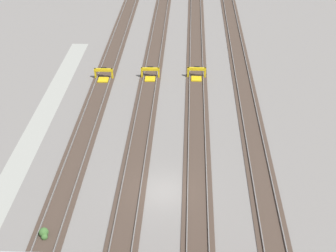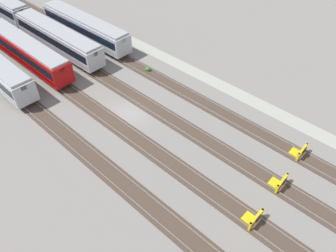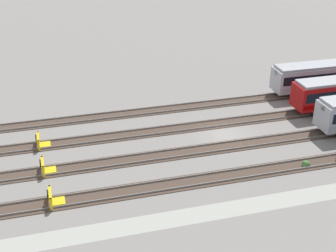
{
  "view_description": "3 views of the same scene",
  "coord_description": "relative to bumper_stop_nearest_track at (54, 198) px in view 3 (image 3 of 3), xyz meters",
  "views": [
    {
      "loc": [
        26.4,
        1.53,
        22.97
      ],
      "look_at": [
        -6.12,
        -0.0,
        1.8
      ],
      "focal_mm": 50.0,
      "sensor_mm": 36.0,
      "label": 1
    },
    {
      "loc": [
        -23.27,
        18.36,
        25.32
      ],
      "look_at": [
        -6.12,
        -0.0,
        1.8
      ],
      "focal_mm": 35.0,
      "sensor_mm": 36.0,
      "label": 2
    },
    {
      "loc": [
        -16.82,
        -39.44,
        22.87
      ],
      "look_at": [
        -6.12,
        -0.0,
        1.8
      ],
      "focal_mm": 50.0,
      "sensor_mm": 36.0,
      "label": 3
    }
  ],
  "objects": [
    {
      "name": "bumper_stop_nearest_track",
      "position": [
        0.0,
        0.0,
        0.0
      ],
      "size": [
        1.35,
        2.0,
        1.22
      ],
      "color": "gold",
      "rests_on": "ground"
    },
    {
      "name": "service_walkway",
      "position": [
        17.65,
        -4.44,
        -0.51
      ],
      "size": [
        54.0,
        2.0,
        0.01
      ],
      "primitive_type": "cube",
      "color": "#9E9E93",
      "rests_on": "ground"
    },
    {
      "name": "rail_track_far_inner",
      "position": [
        17.65,
        14.79,
        -0.47
      ],
      "size": [
        90.0,
        2.23,
        0.21
      ],
      "color": "#47382D",
      "rests_on": "ground"
    },
    {
      "name": "ground_plane",
      "position": [
        17.65,
        7.4,
        -0.51
      ],
      "size": [
        400.0,
        400.0,
        0.0
      ],
      "primitive_type": "plane",
      "color": "gray"
    },
    {
      "name": "weed_clump",
      "position": [
        22.49,
        -0.3,
        -0.27
      ],
      "size": [
        0.92,
        0.7,
        0.64
      ],
      "color": "#427033",
      "rests_on": "ground"
    },
    {
      "name": "bumper_stop_near_inner_track",
      "position": [
        -0.44,
        4.93,
        0.0
      ],
      "size": [
        1.36,
        2.0,
        1.22
      ],
      "color": "gold",
      "rests_on": "ground"
    },
    {
      "name": "rail_track_nearest",
      "position": [
        17.65,
        -0.0,
        -0.47
      ],
      "size": [
        90.0,
        2.23,
        0.21
      ],
      "color": "#47382D",
      "rests_on": "ground"
    },
    {
      "name": "bumper_stop_middle_track",
      "position": [
        -0.71,
        9.86,
        0.0
      ],
      "size": [
        1.35,
        2.0,
        1.22
      ],
      "color": "gold",
      "rests_on": "ground"
    },
    {
      "name": "rail_track_near_inner",
      "position": [
        17.65,
        4.93,
        -0.47
      ],
      "size": [
        90.0,
        2.24,
        0.21
      ],
      "color": "#47382D",
      "rests_on": "ground"
    },
    {
      "name": "rail_track_middle",
      "position": [
        17.65,
        9.86,
        -0.47
      ],
      "size": [
        90.0,
        2.24,
        0.21
      ],
      "color": "#47382D",
      "rests_on": "ground"
    }
  ]
}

